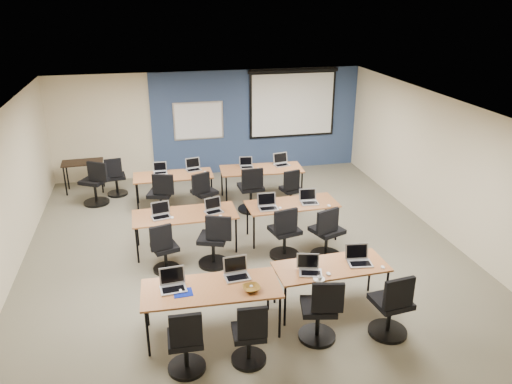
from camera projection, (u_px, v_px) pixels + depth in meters
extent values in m
cube|color=#6B6354|center=(244.00, 251.00, 9.39)|extent=(8.00, 9.00, 0.02)
cube|color=white|center=(242.00, 109.00, 8.38)|extent=(8.00, 9.00, 0.02)
cube|color=beige|center=(210.00, 123.00, 12.96)|extent=(8.00, 0.04, 2.70)
cube|color=beige|center=(333.00, 348.00, 4.81)|extent=(8.00, 0.04, 2.70)
cube|color=beige|center=(1.00, 203.00, 8.08)|extent=(0.04, 9.00, 2.70)
cube|color=beige|center=(445.00, 168.00, 9.69)|extent=(0.04, 9.00, 2.70)
cube|color=#3D5977|center=(257.00, 121.00, 13.18)|extent=(5.50, 0.04, 2.70)
cube|color=silver|center=(198.00, 121.00, 12.80)|extent=(1.28, 0.02, 0.98)
cube|color=white|center=(199.00, 121.00, 12.79)|extent=(1.20, 0.02, 0.90)
cube|color=black|center=(293.00, 103.00, 13.15)|extent=(2.32, 0.03, 1.82)
cube|color=white|center=(293.00, 105.00, 13.15)|extent=(2.20, 0.02, 1.62)
cylinder|color=black|center=(294.00, 71.00, 12.82)|extent=(2.40, 0.10, 0.10)
cube|color=#AA6131|center=(211.00, 289.00, 6.92)|extent=(1.92, 0.80, 0.03)
cylinder|color=black|center=(148.00, 334.00, 6.56)|extent=(0.04, 0.04, 0.70)
cylinder|color=black|center=(280.00, 316.00, 6.92)|extent=(0.04, 0.04, 0.70)
cylinder|color=black|center=(147.00, 305.00, 7.18)|extent=(0.04, 0.04, 0.70)
cylinder|color=black|center=(268.00, 290.00, 7.54)|extent=(0.04, 0.04, 0.70)
cube|color=#A67238|center=(331.00, 267.00, 7.46)|extent=(1.70, 0.71, 0.03)
cylinder|color=black|center=(285.00, 305.00, 7.18)|extent=(0.04, 0.04, 0.70)
cylinder|color=black|center=(386.00, 292.00, 7.49)|extent=(0.04, 0.04, 0.70)
cylinder|color=black|center=(275.00, 283.00, 7.71)|extent=(0.04, 0.04, 0.70)
cylinder|color=black|center=(370.00, 272.00, 8.02)|extent=(0.04, 0.04, 0.70)
cube|color=olive|center=(185.00, 214.00, 9.21)|extent=(1.91, 0.80, 0.03)
cylinder|color=black|center=(137.00, 245.00, 8.86)|extent=(0.04, 0.04, 0.70)
cylinder|color=black|center=(236.00, 235.00, 9.22)|extent=(0.04, 0.04, 0.70)
cylinder|color=black|center=(137.00, 229.00, 9.47)|extent=(0.04, 0.04, 0.70)
cylinder|color=black|center=(230.00, 220.00, 9.83)|extent=(0.04, 0.04, 0.70)
cube|color=brown|center=(292.00, 204.00, 9.66)|extent=(1.76, 0.73, 0.03)
cylinder|color=black|center=(254.00, 232.00, 9.35)|extent=(0.04, 0.04, 0.70)
cylinder|color=black|center=(337.00, 224.00, 9.68)|extent=(0.04, 0.04, 0.70)
cylinder|color=black|center=(247.00, 218.00, 9.91)|extent=(0.04, 0.04, 0.70)
cylinder|color=black|center=(326.00, 211.00, 10.24)|extent=(0.04, 0.04, 0.70)
cube|color=brown|center=(173.00, 176.00, 11.15)|extent=(1.75, 0.73, 0.03)
cylinder|color=black|center=(137.00, 199.00, 10.85)|extent=(0.04, 0.04, 0.70)
cylinder|color=black|center=(212.00, 193.00, 11.17)|extent=(0.04, 0.04, 0.70)
cylinder|color=black|center=(137.00, 189.00, 11.40)|extent=(0.04, 0.04, 0.70)
cylinder|color=black|center=(208.00, 183.00, 11.72)|extent=(0.04, 0.04, 0.70)
cube|color=#A66538|center=(261.00, 169.00, 11.55)|extent=(1.89, 0.79, 0.03)
cylinder|color=black|center=(226.00, 192.00, 11.21)|extent=(0.04, 0.04, 0.70)
cylinder|color=black|center=(302.00, 186.00, 11.56)|extent=(0.04, 0.04, 0.70)
cylinder|color=black|center=(222.00, 182.00, 11.81)|extent=(0.04, 0.04, 0.70)
cylinder|color=black|center=(294.00, 176.00, 12.17)|extent=(0.04, 0.04, 0.70)
cube|color=#B5B5B5|center=(173.00, 289.00, 6.85)|extent=(0.35, 0.26, 0.02)
cube|color=black|center=(173.00, 289.00, 6.83)|extent=(0.30, 0.15, 0.00)
cube|color=#B5B5B5|center=(172.00, 276.00, 6.93)|extent=(0.35, 0.07, 0.24)
cube|color=black|center=(172.00, 276.00, 6.92)|extent=(0.31, 0.05, 0.20)
ellipsoid|color=white|center=(181.00, 291.00, 6.81)|extent=(0.06, 0.10, 0.03)
cylinder|color=black|center=(187.00, 367.00, 6.46)|extent=(0.49, 0.49, 0.05)
cylinder|color=black|center=(186.00, 355.00, 6.38)|extent=(0.06, 0.06, 0.44)
cube|color=black|center=(185.00, 339.00, 6.29)|extent=(0.44, 0.44, 0.08)
cube|color=black|center=(186.00, 330.00, 6.00)|extent=(0.40, 0.06, 0.44)
cube|color=#B6B5C0|center=(237.00, 277.00, 7.14)|extent=(0.36, 0.26, 0.02)
cube|color=black|center=(238.00, 277.00, 7.12)|extent=(0.30, 0.15, 0.00)
cube|color=#B6B5C0|center=(235.00, 264.00, 7.21)|extent=(0.36, 0.07, 0.25)
cube|color=black|center=(236.00, 265.00, 7.21)|extent=(0.31, 0.05, 0.20)
ellipsoid|color=white|center=(251.00, 285.00, 6.95)|extent=(0.07, 0.11, 0.04)
cylinder|color=black|center=(249.00, 359.00, 6.60)|extent=(0.47, 0.47, 0.05)
cylinder|color=black|center=(249.00, 348.00, 6.53)|extent=(0.06, 0.06, 0.42)
cube|color=black|center=(249.00, 332.00, 6.44)|extent=(0.42, 0.42, 0.08)
cube|color=black|center=(252.00, 323.00, 6.17)|extent=(0.38, 0.06, 0.44)
cube|color=#B4B4BB|center=(310.00, 273.00, 7.25)|extent=(0.33, 0.24, 0.02)
cube|color=black|center=(311.00, 273.00, 7.22)|extent=(0.28, 0.14, 0.00)
cube|color=#B4B4BB|center=(308.00, 261.00, 7.32)|extent=(0.33, 0.06, 0.23)
cube|color=black|center=(308.00, 261.00, 7.31)|extent=(0.29, 0.04, 0.19)
ellipsoid|color=white|center=(329.00, 274.00, 7.23)|extent=(0.08, 0.11, 0.04)
cylinder|color=black|center=(317.00, 336.00, 7.04)|extent=(0.53, 0.53, 0.05)
cylinder|color=black|center=(318.00, 323.00, 6.96)|extent=(0.06, 0.06, 0.47)
cube|color=black|center=(318.00, 307.00, 6.86)|extent=(0.47, 0.47, 0.08)
cube|color=black|center=(328.00, 298.00, 6.58)|extent=(0.43, 0.06, 0.44)
cube|color=silver|center=(360.00, 264.00, 7.50)|extent=(0.35, 0.26, 0.02)
cube|color=black|center=(361.00, 264.00, 7.47)|extent=(0.30, 0.15, 0.00)
cube|color=silver|center=(357.00, 251.00, 7.57)|extent=(0.35, 0.06, 0.24)
cube|color=black|center=(357.00, 252.00, 7.56)|extent=(0.31, 0.05, 0.20)
ellipsoid|color=white|center=(383.00, 267.00, 7.40)|extent=(0.07, 0.10, 0.03)
cylinder|color=black|center=(387.00, 331.00, 7.14)|extent=(0.55, 0.55, 0.05)
cylinder|color=black|center=(389.00, 318.00, 7.06)|extent=(0.06, 0.06, 0.49)
cube|color=black|center=(391.00, 301.00, 6.95)|extent=(0.49, 0.49, 0.08)
cube|color=black|center=(399.00, 293.00, 6.64)|extent=(0.45, 0.06, 0.44)
cube|color=#B3B3BA|center=(161.00, 217.00, 9.03)|extent=(0.34, 0.25, 0.02)
cube|color=black|center=(161.00, 217.00, 9.01)|extent=(0.29, 0.14, 0.00)
cube|color=#B3B3BA|center=(160.00, 208.00, 9.11)|extent=(0.34, 0.06, 0.23)
cube|color=black|center=(160.00, 208.00, 9.10)|extent=(0.30, 0.04, 0.19)
ellipsoid|color=white|center=(172.00, 218.00, 9.02)|extent=(0.08, 0.11, 0.03)
cylinder|color=black|center=(167.00, 269.00, 8.75)|extent=(0.46, 0.46, 0.05)
cylinder|color=black|center=(166.00, 260.00, 8.68)|extent=(0.06, 0.06, 0.41)
cube|color=black|center=(165.00, 247.00, 8.59)|extent=(0.41, 0.41, 0.08)
cube|color=black|center=(161.00, 238.00, 8.31)|extent=(0.37, 0.06, 0.44)
cube|color=#A7A8B2|center=(214.00, 212.00, 9.25)|extent=(0.32, 0.23, 0.02)
cube|color=black|center=(214.00, 212.00, 9.23)|extent=(0.27, 0.14, 0.00)
cube|color=#A7A8B2|center=(213.00, 203.00, 9.32)|extent=(0.32, 0.06, 0.22)
cube|color=black|center=(213.00, 203.00, 9.31)|extent=(0.28, 0.04, 0.18)
ellipsoid|color=white|center=(220.00, 216.00, 9.08)|extent=(0.08, 0.11, 0.03)
cylinder|color=black|center=(214.00, 263.00, 8.93)|extent=(0.55, 0.55, 0.05)
cylinder|color=black|center=(213.00, 252.00, 8.85)|extent=(0.06, 0.06, 0.49)
cube|color=black|center=(213.00, 238.00, 8.74)|extent=(0.49, 0.49, 0.08)
cube|color=black|center=(218.00, 228.00, 8.47)|extent=(0.44, 0.06, 0.44)
cube|color=#B7B7BB|center=(268.00, 209.00, 9.39)|extent=(0.36, 0.26, 0.02)
cube|color=black|center=(269.00, 208.00, 9.37)|extent=(0.30, 0.15, 0.00)
cube|color=#B7B7BB|center=(267.00, 199.00, 9.47)|extent=(0.36, 0.07, 0.25)
cube|color=black|center=(267.00, 199.00, 9.46)|extent=(0.31, 0.05, 0.20)
ellipsoid|color=white|center=(280.00, 208.00, 9.42)|extent=(0.06, 0.10, 0.03)
cylinder|color=black|center=(284.00, 254.00, 9.22)|extent=(0.55, 0.55, 0.05)
cylinder|color=black|center=(284.00, 244.00, 9.14)|extent=(0.06, 0.06, 0.49)
cube|color=black|center=(285.00, 230.00, 9.03)|extent=(0.49, 0.49, 0.08)
cube|color=black|center=(286.00, 221.00, 8.72)|extent=(0.44, 0.06, 0.44)
cube|color=#B3B3B8|center=(310.00, 203.00, 9.64)|extent=(0.33, 0.24, 0.02)
cube|color=black|center=(310.00, 203.00, 9.62)|extent=(0.28, 0.14, 0.00)
cube|color=#B3B3B8|center=(308.00, 194.00, 9.71)|extent=(0.33, 0.06, 0.23)
cube|color=black|center=(308.00, 195.00, 9.70)|extent=(0.29, 0.04, 0.19)
ellipsoid|color=white|center=(329.00, 206.00, 9.52)|extent=(0.07, 0.10, 0.03)
cylinder|color=black|center=(325.00, 255.00, 9.19)|extent=(0.57, 0.57, 0.05)
cylinder|color=black|center=(326.00, 244.00, 9.11)|extent=(0.06, 0.06, 0.50)
cube|color=black|center=(327.00, 230.00, 9.00)|extent=(0.50, 0.50, 0.08)
cube|color=black|center=(328.00, 221.00, 8.68)|extent=(0.46, 0.06, 0.44)
cube|color=#ADADAE|center=(160.00, 173.00, 11.24)|extent=(0.30, 0.22, 0.02)
cube|color=black|center=(160.00, 173.00, 11.21)|extent=(0.26, 0.13, 0.00)
cube|color=#ADADAE|center=(160.00, 166.00, 11.30)|extent=(0.30, 0.06, 0.21)
cube|color=black|center=(160.00, 166.00, 11.29)|extent=(0.26, 0.04, 0.17)
ellipsoid|color=white|center=(167.00, 174.00, 11.15)|extent=(0.08, 0.10, 0.03)
cylinder|color=black|center=(162.00, 215.00, 10.85)|extent=(0.55, 0.55, 0.05)
cylinder|color=black|center=(161.00, 205.00, 10.77)|extent=(0.06, 0.06, 0.49)
cube|color=black|center=(160.00, 193.00, 10.67)|extent=(0.49, 0.49, 0.08)
cube|color=black|center=(163.00, 184.00, 10.38)|extent=(0.44, 0.06, 0.44)
cube|color=#ADADB2|center=(194.00, 170.00, 11.42)|extent=(0.34, 0.25, 0.02)
cube|color=black|center=(194.00, 170.00, 11.40)|extent=(0.29, 0.14, 0.00)
cube|color=#ADADB2|center=(193.00, 163.00, 11.49)|extent=(0.34, 0.06, 0.23)
cube|color=black|center=(193.00, 163.00, 11.49)|extent=(0.30, 0.04, 0.19)
ellipsoid|color=white|center=(205.00, 172.00, 11.28)|extent=(0.07, 0.10, 0.03)
cylinder|color=black|center=(205.00, 212.00, 11.00)|extent=(0.52, 0.52, 0.05)
cylinder|color=black|center=(205.00, 203.00, 10.92)|extent=(0.06, 0.06, 0.46)
cube|color=black|center=(204.00, 192.00, 10.82)|extent=(0.46, 0.46, 0.08)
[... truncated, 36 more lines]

